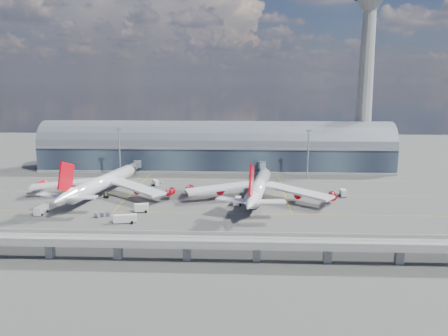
{
  "coord_description": "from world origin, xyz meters",
  "views": [
    {
      "loc": [
        15.76,
        -172.29,
        50.47
      ],
      "look_at": [
        7.82,
        10.0,
        14.0
      ],
      "focal_mm": 35.0,
      "sensor_mm": 36.0,
      "label": 1
    }
  ],
  "objects_px": {
    "service_truck_5": "(156,183)",
    "cargo_train_1": "(334,243)",
    "floodlight_mast_left": "(120,151)",
    "service_truck_3": "(237,201)",
    "floodlight_mast_right": "(308,153)",
    "service_truck_2": "(125,219)",
    "airliner_right": "(258,188)",
    "cargo_train_0": "(103,215)",
    "airliner_left": "(101,183)",
    "service_truck_0": "(41,210)",
    "service_truck_1": "(142,208)",
    "control_tower": "(366,79)",
    "service_truck_4": "(343,193)"
  },
  "relations": [
    {
      "from": "service_truck_4",
      "to": "cargo_train_0",
      "type": "xyz_separation_m",
      "value": [
        -97.47,
        -33.96,
        -0.74
      ]
    },
    {
      "from": "service_truck_0",
      "to": "service_truck_1",
      "type": "height_order",
      "value": "service_truck_1"
    },
    {
      "from": "service_truck_5",
      "to": "cargo_train_1",
      "type": "distance_m",
      "value": 105.32
    },
    {
      "from": "floodlight_mast_left",
      "to": "service_truck_4",
      "type": "relative_size",
      "value": 4.96
    },
    {
      "from": "floodlight_mast_left",
      "to": "airliner_left",
      "type": "height_order",
      "value": "floodlight_mast_left"
    },
    {
      "from": "cargo_train_0",
      "to": "airliner_left",
      "type": "bearing_deg",
      "value": 44.48
    },
    {
      "from": "floodlight_mast_right",
      "to": "service_truck_3",
      "type": "bearing_deg",
      "value": -124.58
    },
    {
      "from": "airliner_left",
      "to": "service_truck_3",
      "type": "relative_size",
      "value": 10.5
    },
    {
      "from": "service_truck_4",
      "to": "floodlight_mast_right",
      "type": "bearing_deg",
      "value": 107.11
    },
    {
      "from": "service_truck_4",
      "to": "service_truck_5",
      "type": "distance_m",
      "value": 89.14
    },
    {
      "from": "airliner_right",
      "to": "cargo_train_0",
      "type": "xyz_separation_m",
      "value": [
        -59.46,
        -24.46,
        -4.85
      ]
    },
    {
      "from": "service_truck_0",
      "to": "floodlight_mast_right",
      "type": "bearing_deg",
      "value": 32.74
    },
    {
      "from": "service_truck_3",
      "to": "service_truck_5",
      "type": "relative_size",
      "value": 1.18
    },
    {
      "from": "control_tower",
      "to": "service_truck_0",
      "type": "height_order",
      "value": "control_tower"
    },
    {
      "from": "service_truck_5",
      "to": "airliner_right",
      "type": "bearing_deg",
      "value": -56.95
    },
    {
      "from": "airliner_right",
      "to": "cargo_train_1",
      "type": "bearing_deg",
      "value": -58.82
    },
    {
      "from": "service_truck_2",
      "to": "service_truck_3",
      "type": "height_order",
      "value": "service_truck_3"
    },
    {
      "from": "airliner_right",
      "to": "cargo_train_0",
      "type": "bearing_deg",
      "value": -149.46
    },
    {
      "from": "service_truck_3",
      "to": "airliner_right",
      "type": "bearing_deg",
      "value": 44.78
    },
    {
      "from": "cargo_train_1",
      "to": "floodlight_mast_right",
      "type": "bearing_deg",
      "value": 2.63
    },
    {
      "from": "cargo_train_1",
      "to": "service_truck_1",
      "type": "bearing_deg",
      "value": 69.92
    },
    {
      "from": "floodlight_mast_right",
      "to": "service_truck_0",
      "type": "bearing_deg",
      "value": -148.39
    },
    {
      "from": "service_truck_2",
      "to": "service_truck_1",
      "type": "bearing_deg",
      "value": -24.15
    },
    {
      "from": "airliner_right",
      "to": "cargo_train_1",
      "type": "xyz_separation_m",
      "value": [
        21.7,
        -51.1,
        -4.7
      ]
    },
    {
      "from": "airliner_left",
      "to": "service_truck_1",
      "type": "bearing_deg",
      "value": -32.79
    },
    {
      "from": "service_truck_0",
      "to": "cargo_train_1",
      "type": "xyz_separation_m",
      "value": [
        106.04,
        -28.74,
        -0.73
      ]
    },
    {
      "from": "service_truck_2",
      "to": "service_truck_5",
      "type": "relative_size",
      "value": 1.53
    },
    {
      "from": "airliner_right",
      "to": "service_truck_4",
      "type": "height_order",
      "value": "airliner_right"
    },
    {
      "from": "airliner_left",
      "to": "airliner_right",
      "type": "xyz_separation_m",
      "value": [
        69.39,
        -3.87,
        -0.47
      ]
    },
    {
      "from": "service_truck_1",
      "to": "service_truck_2",
      "type": "bearing_deg",
      "value": 155.14
    },
    {
      "from": "airliner_right",
      "to": "service_truck_2",
      "type": "relative_size",
      "value": 7.91
    },
    {
      "from": "floodlight_mast_right",
      "to": "airliner_right",
      "type": "xyz_separation_m",
      "value": [
        -27.4,
        -46.42,
        -8.02
      ]
    },
    {
      "from": "floodlight_mast_right",
      "to": "service_truck_4",
      "type": "height_order",
      "value": "floodlight_mast_right"
    },
    {
      "from": "floodlight_mast_right",
      "to": "service_truck_2",
      "type": "xyz_separation_m",
      "value": [
        -76.59,
        -77.79,
        -12.07
      ]
    },
    {
      "from": "service_truck_5",
      "to": "cargo_train_1",
      "type": "height_order",
      "value": "service_truck_5"
    },
    {
      "from": "airliner_left",
      "to": "service_truck_5",
      "type": "relative_size",
      "value": 12.35
    },
    {
      "from": "service_truck_4",
      "to": "service_truck_2",
      "type": "bearing_deg",
      "value": -153.82
    },
    {
      "from": "floodlight_mast_right",
      "to": "cargo_train_1",
      "type": "bearing_deg",
      "value": -93.34
    },
    {
      "from": "service_truck_3",
      "to": "service_truck_5",
      "type": "xyz_separation_m",
      "value": [
        -40.59,
        32.74,
        -0.25
      ]
    },
    {
      "from": "airliner_right",
      "to": "service_truck_0",
      "type": "height_order",
      "value": "airliner_right"
    },
    {
      "from": "floodlight_mast_left",
      "to": "service_truck_0",
      "type": "relative_size",
      "value": 3.32
    },
    {
      "from": "floodlight_mast_left",
      "to": "cargo_train_1",
      "type": "relative_size",
      "value": 2.43
    },
    {
      "from": "service_truck_3",
      "to": "cargo_train_0",
      "type": "height_order",
      "value": "service_truck_3"
    },
    {
      "from": "service_truck_0",
      "to": "service_truck_5",
      "type": "relative_size",
      "value": 1.37
    },
    {
      "from": "control_tower",
      "to": "airliner_left",
      "type": "xyz_separation_m",
      "value": [
        -131.78,
        -70.55,
        -45.55
      ]
    },
    {
      "from": "airliner_right",
      "to": "service_truck_5",
      "type": "relative_size",
      "value": 12.09
    },
    {
      "from": "service_truck_0",
      "to": "cargo_train_1",
      "type": "height_order",
      "value": "service_truck_0"
    },
    {
      "from": "service_truck_0",
      "to": "service_truck_2",
      "type": "xyz_separation_m",
      "value": [
        35.14,
        -9.02,
        -0.08
      ]
    },
    {
      "from": "airliner_right",
      "to": "service_truck_4",
      "type": "bearing_deg",
      "value": 22.21
    },
    {
      "from": "floodlight_mast_left",
      "to": "service_truck_3",
      "type": "bearing_deg",
      "value": -39.57
    }
  ]
}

